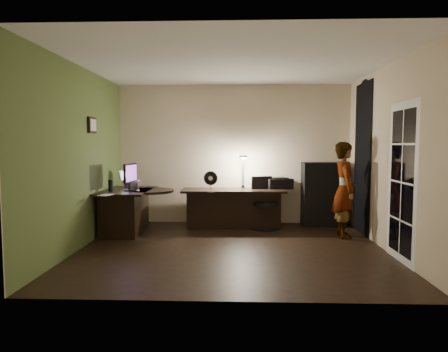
{
  "coord_description": "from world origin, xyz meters",
  "views": [
    {
      "loc": [
        0.1,
        -5.82,
        1.55
      ],
      "look_at": [
        -0.15,
        1.05,
        1.0
      ],
      "focal_mm": 32.0,
      "sensor_mm": 36.0,
      "label": 1
    }
  ],
  "objects_px": {
    "desk_right": "(233,208)",
    "person": "(344,190)",
    "monitor": "(129,181)",
    "cabinet": "(324,194)",
    "office_chair": "(265,203)",
    "desk_left": "(128,211)"
  },
  "relations": [
    {
      "from": "desk_right",
      "to": "cabinet",
      "type": "xyz_separation_m",
      "value": [
        1.71,
        0.25,
        0.24
      ]
    },
    {
      "from": "monitor",
      "to": "office_chair",
      "type": "height_order",
      "value": "monitor"
    },
    {
      "from": "cabinet",
      "to": "office_chair",
      "type": "distance_m",
      "value": 1.19
    },
    {
      "from": "monitor",
      "to": "cabinet",
      "type": "bearing_deg",
      "value": 21.81
    },
    {
      "from": "desk_left",
      "to": "office_chair",
      "type": "bearing_deg",
      "value": 9.53
    },
    {
      "from": "desk_left",
      "to": "monitor",
      "type": "xyz_separation_m",
      "value": [
        0.08,
        -0.15,
        0.55
      ]
    },
    {
      "from": "cabinet",
      "to": "office_chair",
      "type": "height_order",
      "value": "cabinet"
    },
    {
      "from": "desk_left",
      "to": "cabinet",
      "type": "relative_size",
      "value": 1.1
    },
    {
      "from": "person",
      "to": "desk_left",
      "type": "bearing_deg",
      "value": 87.64
    },
    {
      "from": "desk_left",
      "to": "cabinet",
      "type": "distance_m",
      "value": 3.64
    },
    {
      "from": "monitor",
      "to": "desk_right",
      "type": "bearing_deg",
      "value": 27.81
    },
    {
      "from": "desk_right",
      "to": "monitor",
      "type": "relative_size",
      "value": 3.81
    },
    {
      "from": "cabinet",
      "to": "monitor",
      "type": "relative_size",
      "value": 2.41
    },
    {
      "from": "monitor",
      "to": "person",
      "type": "xyz_separation_m",
      "value": [
        3.61,
        -0.01,
        -0.14
      ]
    },
    {
      "from": "desk_left",
      "to": "monitor",
      "type": "bearing_deg",
      "value": -62.35
    },
    {
      "from": "desk_left",
      "to": "desk_right",
      "type": "height_order",
      "value": "desk_left"
    },
    {
      "from": "monitor",
      "to": "desk_left",
      "type": "bearing_deg",
      "value": 124.94
    },
    {
      "from": "desk_left",
      "to": "cabinet",
      "type": "xyz_separation_m",
      "value": [
        3.55,
        0.78,
        0.22
      ]
    },
    {
      "from": "desk_right",
      "to": "cabinet",
      "type": "bearing_deg",
      "value": 6.56
    },
    {
      "from": "desk_right",
      "to": "person",
      "type": "relative_size",
      "value": 1.2
    },
    {
      "from": "office_chair",
      "to": "cabinet",
      "type": "bearing_deg",
      "value": 1.86
    },
    {
      "from": "cabinet",
      "to": "office_chair",
      "type": "relative_size",
      "value": 1.27
    }
  ]
}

